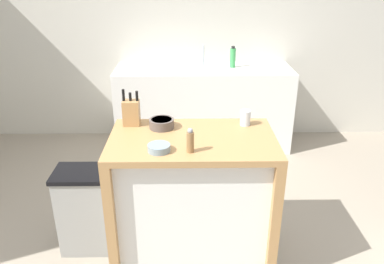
% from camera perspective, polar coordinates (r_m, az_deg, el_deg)
% --- Properties ---
extents(wall_back, '(5.51, 0.10, 2.60)m').
position_cam_1_polar(wall_back, '(4.41, -2.06, 15.73)').
color(wall_back, beige).
rests_on(wall_back, ground).
extents(kitchen_island, '(1.05, 0.64, 0.92)m').
position_cam_1_polar(kitchen_island, '(2.59, 0.06, -9.03)').
color(kitchen_island, '#AD7F4C').
rests_on(kitchen_island, ground).
extents(knife_block, '(0.11, 0.09, 0.25)m').
position_cam_1_polar(knife_block, '(2.59, -9.04, 2.94)').
color(knife_block, '#AD7F4C').
rests_on(knife_block, kitchen_island).
extents(bowl_stoneware_deep, '(0.17, 0.17, 0.06)m').
position_cam_1_polar(bowl_stoneware_deep, '(2.54, -4.54, 1.31)').
color(bowl_stoneware_deep, '#564C47').
rests_on(bowl_stoneware_deep, kitchen_island).
extents(bowl_ceramic_small, '(0.13, 0.13, 0.04)m').
position_cam_1_polar(bowl_ceramic_small, '(2.23, -4.95, -2.34)').
color(bowl_ceramic_small, gray).
rests_on(bowl_ceramic_small, kitchen_island).
extents(drinking_cup, '(0.07, 0.07, 0.10)m').
position_cam_1_polar(drinking_cup, '(2.59, 7.95, 2.11)').
color(drinking_cup, silver).
rests_on(drinking_cup, kitchen_island).
extents(pepper_grinder, '(0.04, 0.04, 0.15)m').
position_cam_1_polar(pepper_grinder, '(2.19, -0.26, -1.33)').
color(pepper_grinder, olive).
rests_on(pepper_grinder, kitchen_island).
extents(trash_bin, '(0.36, 0.28, 0.63)m').
position_cam_1_polar(trash_bin, '(2.88, -15.72, -11.10)').
color(trash_bin, gray).
rests_on(trash_bin, ground).
extents(sink_counter, '(1.89, 0.60, 0.89)m').
position_cam_1_polar(sink_counter, '(4.28, 1.68, 3.71)').
color(sink_counter, white).
rests_on(sink_counter, ground).
extents(sink_faucet, '(0.02, 0.02, 0.22)m').
position_cam_1_polar(sink_faucet, '(4.26, 1.69, 11.37)').
color(sink_faucet, '#B7BCC1').
rests_on(sink_faucet, sink_counter).
extents(bottle_hand_soap, '(0.06, 0.06, 0.23)m').
position_cam_1_polar(bottle_hand_soap, '(4.20, 6.09, 10.99)').
color(bottle_hand_soap, green).
rests_on(bottle_hand_soap, sink_counter).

